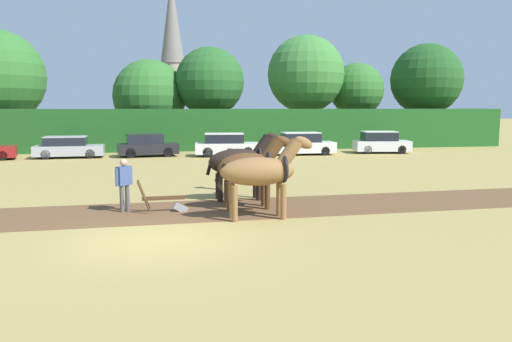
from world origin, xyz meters
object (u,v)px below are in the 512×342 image
(tree_far_right, at_px, (426,80))
(parked_car_left, at_px, (68,147))
(plow, at_px, (167,202))
(parked_car_center, at_px, (226,145))
(parked_car_center_left, at_px, (147,146))
(church_spire, at_px, (173,52))
(farmer_beside_team, at_px, (230,166))
(tree_center_right, at_px, (306,74))
(tree_center_left, at_px, (150,96))
(farmer_at_plow, at_px, (124,181))
(tree_center, at_px, (210,82))
(parked_car_center_right, at_px, (303,144))
(draft_horse_trail_left, at_px, (241,162))
(parked_car_right, at_px, (381,143))
(tree_right, at_px, (357,90))
(draft_horse_lead_right, at_px, (250,167))
(draft_horse_lead_left, at_px, (262,171))

(tree_far_right, bearing_deg, parked_car_left, -165.31)
(plow, xyz_separation_m, parked_car_center, (4.31, 17.77, 0.44))
(parked_car_center_left, bearing_deg, parked_car_center, -16.70)
(parked_car_center_left, bearing_deg, church_spire, 77.24)
(farmer_beside_team, bearing_deg, tree_center_right, 12.54)
(tree_center_left, relative_size, parked_car_center_left, 1.79)
(plow, height_order, farmer_at_plow, farmer_at_plow)
(tree_center_right, bearing_deg, tree_center_left, 174.06)
(parked_car_left, bearing_deg, farmer_beside_team, -62.53)
(tree_center, distance_m, parked_car_center_right, 11.93)
(tree_center_right, xyz_separation_m, draft_horse_trail_left, (-10.05, -25.53, -4.82))
(farmer_at_plow, relative_size, parked_car_center_right, 0.39)
(tree_far_right, relative_size, plow, 5.72)
(church_spire, xyz_separation_m, farmer_at_plow, (-3.20, -50.14, -9.43))
(tree_center_right, height_order, parked_car_left, tree_center_right)
(farmer_at_plow, bearing_deg, parked_car_right, 90.39)
(farmer_beside_team, distance_m, parked_car_left, 17.34)
(farmer_beside_team, xyz_separation_m, parked_car_left, (-8.57, 15.06, -0.30))
(farmer_beside_team, bearing_deg, parked_car_right, -6.55)
(draft_horse_trail_left, bearing_deg, tree_center_right, 67.20)
(tree_far_right, bearing_deg, church_spire, 132.75)
(farmer_at_plow, height_order, parked_car_left, farmer_at_plow)
(church_spire, bearing_deg, parked_car_left, -103.98)
(parked_car_left, bearing_deg, tree_far_right, 12.51)
(tree_center_left, height_order, church_spire, church_spire)
(tree_right, distance_m, tree_far_right, 6.54)
(church_spire, distance_m, parked_car_left, 34.16)
(church_spire, xyz_separation_m, draft_horse_trail_left, (0.78, -48.82, -9.03))
(tree_center_right, bearing_deg, draft_horse_lead_right, -110.28)
(plow, bearing_deg, draft_horse_trail_left, 30.48)
(draft_horse_lead_left, distance_m, parked_car_center_right, 20.47)
(draft_horse_lead_left, xyz_separation_m, draft_horse_trail_left, (-0.08, 3.16, -0.04))
(tree_center_left, height_order, draft_horse_lead_right, tree_center_left)
(parked_car_center_left, bearing_deg, tree_right, 17.37)
(draft_horse_trail_left, height_order, parked_car_left, draft_horse_trail_left)
(tree_center_left, relative_size, plow, 4.67)
(parked_car_center, bearing_deg, parked_car_center_left, 176.55)
(tree_far_right, bearing_deg, tree_center_left, 175.32)
(draft_horse_lead_left, height_order, draft_horse_lead_right, draft_horse_lead_left)
(tree_far_right, height_order, parked_car_center_right, tree_far_right)
(draft_horse_lead_right, height_order, farmer_at_plow, draft_horse_lead_right)
(church_spire, bearing_deg, parked_car_right, -67.02)
(farmer_at_plow, xyz_separation_m, parked_car_right, (16.98, 17.64, -0.23))
(farmer_beside_team, height_order, parked_car_center, farmer_beside_team)
(parked_car_center_right, bearing_deg, draft_horse_trail_left, -112.65)
(church_spire, distance_m, draft_horse_lead_left, 52.76)
(tree_center_left, height_order, parked_car_center, tree_center_left)
(tree_center_left, distance_m, parked_car_left, 11.73)
(church_spire, bearing_deg, parked_car_center, -85.73)
(draft_horse_lead_left, height_order, parked_car_left, draft_horse_lead_left)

